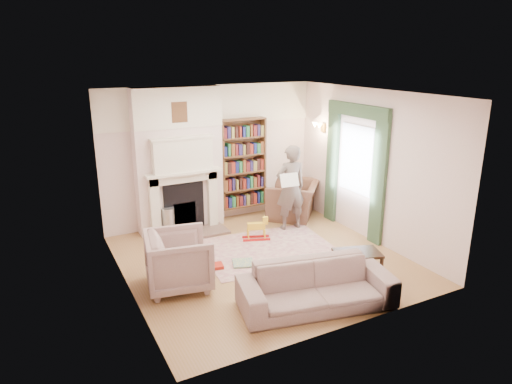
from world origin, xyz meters
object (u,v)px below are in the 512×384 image
armchair_reading (293,199)px  rocking_horse (256,229)px  armchair_left (179,261)px  coffee_table (357,265)px  bookcase (243,163)px  paraffin_heater (169,222)px  man_reading (291,188)px  sofa (317,286)px

armchair_reading → rocking_horse: size_ratio=2.22×
armchair_left → coffee_table: (2.55, -1.01, -0.21)m
armchair_left → coffee_table: size_ratio=1.36×
bookcase → paraffin_heater: bookcase is taller
man_reading → coffee_table: bearing=88.7°
armchair_left → man_reading: size_ratio=0.55×
bookcase → man_reading: bookcase is taller
man_reading → paraffin_heater: bearing=-15.9°
bookcase → coffee_table: size_ratio=2.64×
bookcase → armchair_left: (-2.20, -2.36, -0.74)m
sofa → armchair_reading: bearing=75.2°
bookcase → sofa: 3.93m
armchair_reading → armchair_left: bearing=-17.6°
bookcase → rocking_horse: bookcase is taller
armchair_reading → paraffin_heater: armchair_reading is taller
armchair_reading → coffee_table: bearing=29.5°
paraffin_heater → rocking_horse: paraffin_heater is taller
coffee_table → paraffin_heater: bearing=142.0°
sofa → man_reading: bearing=77.8°
armchair_reading → man_reading: (-0.45, -0.60, 0.48)m
bookcase → rocking_horse: 1.64m
sofa → paraffin_heater: 3.64m
armchair_reading → armchair_left: (-3.17, -1.89, 0.06)m
paraffin_heater → sofa: bearing=-73.1°
paraffin_heater → armchair_reading: bearing=-3.8°
man_reading → rocking_horse: size_ratio=3.31×
rocking_horse → man_reading: bearing=33.2°
armchair_left → man_reading: (2.72, 1.29, 0.42)m
armchair_left → paraffin_heater: bearing=-2.3°
armchair_reading → coffee_table: size_ratio=1.64×
bookcase → paraffin_heater: bearing=-170.4°
armchair_left → paraffin_heater: size_ratio=1.73×
paraffin_heater → armchair_left: bearing=-102.5°
sofa → rocking_horse: sofa is taller
rocking_horse → coffee_table: bearing=-52.2°
armchair_reading → rocking_horse: 1.56m
armchair_reading → sofa: bearing=15.0°
armchair_reading → coffee_table: (-0.63, -2.90, -0.15)m
armchair_reading → man_reading: bearing=4.9°
sofa → rocking_horse: (0.34, 2.48, -0.09)m
coffee_table → paraffin_heater: 3.72m
bookcase → man_reading: 1.24m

